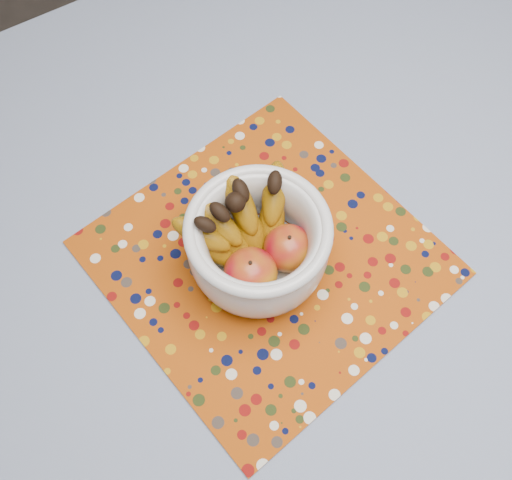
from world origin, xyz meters
TOP-DOWN VIEW (x-y plane):
  - table at (0.00, 0.00)m, footprint 1.20×1.20m
  - tablecloth at (0.00, 0.00)m, footprint 1.32×1.32m
  - placemat at (-0.12, 0.04)m, footprint 0.47×0.47m
  - fruit_bowl at (-0.14, 0.05)m, footprint 0.24×0.20m

SIDE VIEW (x-z plane):
  - table at x=0.00m, z-range 0.30..1.05m
  - tablecloth at x=0.00m, z-range 0.75..0.76m
  - placemat at x=-0.12m, z-range 0.76..0.76m
  - fruit_bowl at x=-0.14m, z-range 0.76..0.90m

